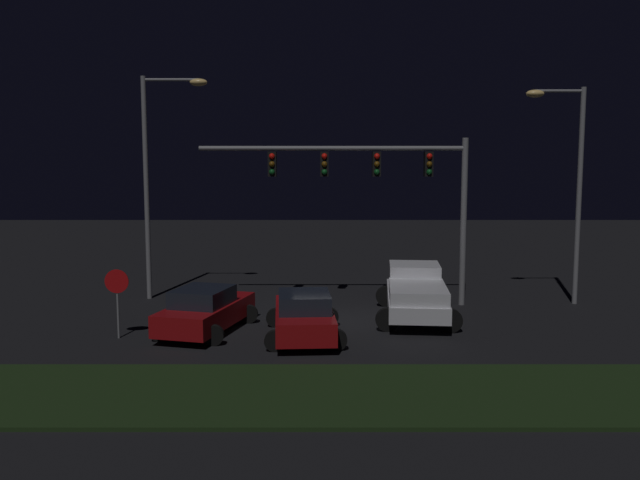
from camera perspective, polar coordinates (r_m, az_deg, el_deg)
The scene contains 9 objects.
ground_plane at distance 24.35m, azimuth 0.91°, elevation -6.75°, with size 80.00×80.00×0.00m, color black.
grass_median at distance 16.93m, azimuth 1.20°, elevation -12.71°, with size 20.87×4.44×0.10m, color black.
pickup_truck at distance 24.89m, azimuth 8.27°, elevation -4.17°, with size 3.18×5.55×1.80m.
car_sedan at distance 22.93m, azimuth -9.27°, elevation -5.79°, with size 3.19×4.72×1.51m.
car_sedan_far at distance 21.85m, azimuth -1.06°, elevation -6.33°, with size 2.65×4.50×1.51m.
traffic_signal_gantry at distance 26.42m, azimuth 5.09°, elevation 5.31°, with size 10.32×0.56×6.50m.
street_lamp_left at distance 28.33m, azimuth -13.10°, elevation 6.37°, with size 2.65×0.44×8.96m.
street_lamp_right at distance 28.26m, azimuth 20.36°, elevation 5.47°, with size 2.30×0.44×8.43m.
stop_sign at distance 22.61m, azimuth -16.31°, elevation -4.03°, with size 0.76×0.08×2.23m.
Camera 1 is at (-0.27, -23.67, 5.70)m, focal length 38.33 mm.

